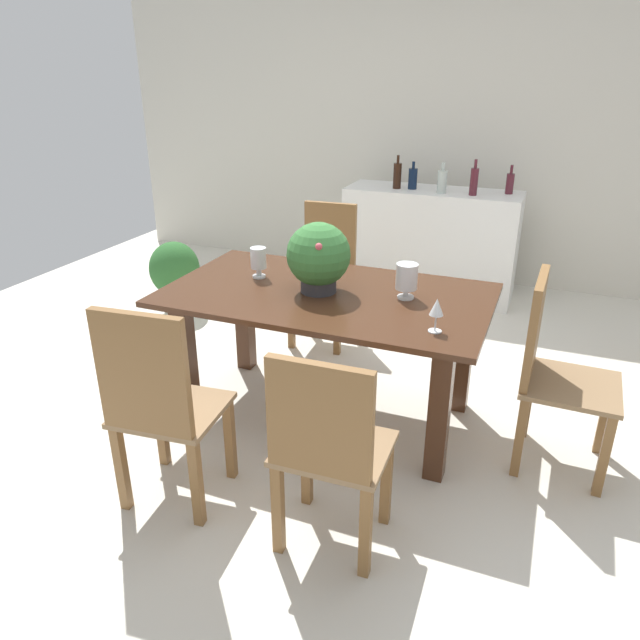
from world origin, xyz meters
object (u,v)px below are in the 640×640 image
(crystal_vase_left, at_px, (407,278))
(kitchen_counter, at_px, (430,243))
(wine_bottle_clear, at_px, (474,181))
(dining_table, at_px, (327,316))
(chair_far_left, at_px, (326,267))
(wine_bottle_dark, at_px, (510,183))
(chair_near_right, at_px, (327,446))
(chair_foot_end, at_px, (551,365))
(wine_bottle_green, at_px, (442,181))
(wine_glass, at_px, (437,308))
(wine_bottle_amber, at_px, (397,175))
(flower_centerpiece, at_px, (319,256))
(crystal_vase_center_near, at_px, (258,260))
(chair_near_left, at_px, (159,401))
(potted_plant_floor, at_px, (175,273))
(wine_bottle_tall, at_px, (413,178))

(crystal_vase_left, distance_m, kitchen_counter, 2.20)
(crystal_vase_left, distance_m, wine_bottle_clear, 2.05)
(dining_table, xyz_separation_m, chair_far_left, (-0.40, 1.02, -0.07))
(wine_bottle_dark, bearing_deg, kitchen_counter, -173.56)
(chair_near_right, relative_size, kitchen_counter, 0.64)
(chair_foot_end, height_order, wine_bottle_dark, wine_bottle_dark)
(dining_table, height_order, wine_bottle_green, wine_bottle_green)
(chair_foot_end, xyz_separation_m, wine_bottle_green, (-1.00, 2.10, 0.48))
(wine_glass, distance_m, wine_bottle_amber, 2.60)
(chair_foot_end, relative_size, wine_bottle_green, 4.04)
(flower_centerpiece, height_order, wine_glass, flower_centerpiece)
(dining_table, distance_m, wine_glass, 0.77)
(crystal_vase_center_near, relative_size, wine_bottle_clear, 0.63)
(chair_near_right, distance_m, crystal_vase_left, 1.14)
(dining_table, bearing_deg, crystal_vase_center_near, 169.87)
(chair_near_left, relative_size, wine_bottle_amber, 3.68)
(potted_plant_floor, bearing_deg, wine_bottle_dark, 26.99)
(chair_far_left, relative_size, wine_bottle_amber, 3.61)
(potted_plant_floor, bearing_deg, wine_bottle_clear, 26.36)
(chair_near_left, height_order, flower_centerpiece, flower_centerpiece)
(wine_bottle_clear, bearing_deg, chair_near_left, -104.87)
(chair_foot_end, xyz_separation_m, chair_near_left, (-1.58, -1.03, 0.01))
(chair_near_left, distance_m, wine_bottle_tall, 3.26)
(crystal_vase_left, xyz_separation_m, wine_glass, (0.24, -0.37, 0.00))
(chair_foot_end, relative_size, chair_near_right, 1.06)
(crystal_vase_left, bearing_deg, wine_bottle_tall, 103.19)
(chair_near_right, relative_size, crystal_vase_left, 4.96)
(crystal_vase_left, bearing_deg, kitchen_counter, 98.39)
(dining_table, bearing_deg, wine_glass, -24.06)
(chair_far_left, bearing_deg, wine_bottle_green, 57.58)
(dining_table, height_order, wine_bottle_tall, wine_bottle_tall)
(wine_bottle_clear, bearing_deg, wine_bottle_dark, 31.93)
(chair_foot_end, bearing_deg, wine_bottle_tall, 31.84)
(chair_foot_end, relative_size, chair_near_left, 0.98)
(potted_plant_floor, bearing_deg, kitchen_counter, 32.58)
(crystal_vase_center_near, bearing_deg, chair_near_right, -51.95)
(wine_glass, xyz_separation_m, kitchen_counter, (-0.55, 2.51, -0.42))
(wine_bottle_amber, bearing_deg, crystal_vase_center_near, -97.01)
(chair_near_left, relative_size, crystal_vase_center_near, 5.72)
(chair_near_right, relative_size, wine_bottle_tall, 4.12)
(flower_centerpiece, xyz_separation_m, crystal_vase_left, (0.47, 0.08, -0.08))
(kitchen_counter, bearing_deg, chair_far_left, -113.17)
(chair_near_right, height_order, wine_bottle_amber, wine_bottle_amber)
(kitchen_counter, bearing_deg, wine_bottle_amber, -170.31)
(crystal_vase_left, height_order, potted_plant_floor, crystal_vase_left)
(crystal_vase_left, bearing_deg, chair_foot_end, -5.34)
(crystal_vase_center_near, bearing_deg, wine_bottle_dark, 61.98)
(flower_centerpiece, bearing_deg, wine_glass, -22.30)
(wine_bottle_green, bearing_deg, wine_bottle_amber, 171.83)
(wine_bottle_amber, bearing_deg, wine_bottle_dark, 7.54)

